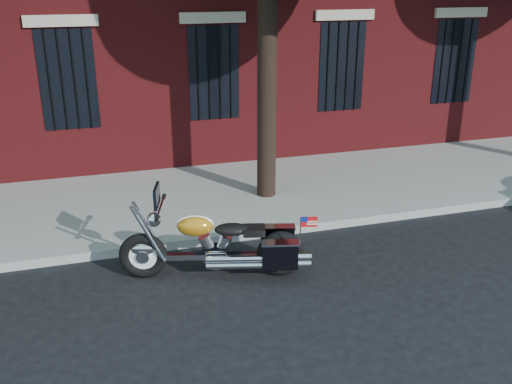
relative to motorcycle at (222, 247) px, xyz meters
name	(u,v)px	position (x,y,z in m)	size (l,w,h in m)	color
ground	(294,274)	(1.04, -0.23, -0.48)	(120.00, 120.00, 0.00)	black
curb	(266,232)	(1.04, 1.15, -0.41)	(40.00, 0.16, 0.15)	gray
sidewalk	(237,194)	(1.04, 3.03, -0.41)	(40.00, 3.60, 0.15)	gray
motorcycle	(222,247)	(0.00, 0.00, 0.00)	(2.67, 1.28, 1.43)	black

